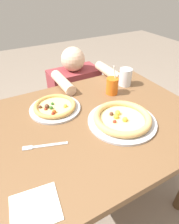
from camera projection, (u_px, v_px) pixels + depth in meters
ground_plane at (96, 194)px, 1.47m from camera, size 8.00×8.00×0.00m
dining_table at (98, 133)px, 1.10m from camera, size 1.12×0.89×0.75m
pizza_near at (122, 119)px, 0.99m from camera, size 0.36×0.36×0.05m
pizza_far at (55, 107)px, 1.08m from camera, size 0.29×0.29×0.04m
drink_cup_colored at (112, 86)px, 1.21m from camera, size 0.08×0.08×0.19m
water_cup_clear at (125, 77)px, 1.31m from camera, size 0.09×0.09×0.12m
paper_napkin at (35, 208)px, 0.63m from camera, size 0.18×0.16×0.00m
fork at (43, 146)px, 0.86m from camera, size 0.20×0.08×0.00m
diner_seated at (76, 105)px, 1.75m from camera, size 0.44×0.53×0.93m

